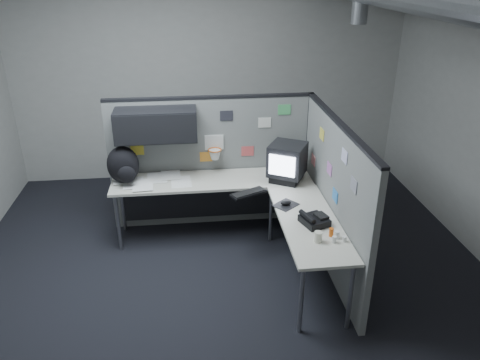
{
  "coord_description": "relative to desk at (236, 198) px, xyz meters",
  "views": [
    {
      "loc": [
        -0.34,
        -3.93,
        3.01
      ],
      "look_at": [
        0.15,
        0.35,
        1.0
      ],
      "focal_mm": 35.0,
      "sensor_mm": 36.0,
      "label": 1
    }
  ],
  "objects": [
    {
      "name": "room",
      "position": [
        0.41,
        -0.7,
        1.48
      ],
      "size": [
        5.62,
        5.62,
        3.22
      ],
      "color": "black",
      "rests_on": "ground"
    },
    {
      "name": "partition_back",
      "position": [
        -0.4,
        0.53,
        0.38
      ],
      "size": [
        2.44,
        0.42,
        1.63
      ],
      "color": "slate",
      "rests_on": "ground"
    },
    {
      "name": "partition_right",
      "position": [
        0.95,
        -0.49,
        0.21
      ],
      "size": [
        0.07,
        2.23,
        1.63
      ],
      "color": "slate",
      "rests_on": "ground"
    },
    {
      "name": "desk",
      "position": [
        0.0,
        0.0,
        0.0
      ],
      "size": [
        2.31,
        2.11,
        0.73
      ],
      "color": "beige",
      "rests_on": "ground"
    },
    {
      "name": "monitor",
      "position": [
        0.61,
        0.18,
        0.34
      ],
      "size": [
        0.51,
        0.51,
        0.43
      ],
      "rotation": [
        0.0,
        0.0,
        0.28
      ],
      "color": "black",
      "rests_on": "desk"
    },
    {
      "name": "keyboard",
      "position": [
        0.12,
        -0.16,
        0.13
      ],
      "size": [
        0.42,
        0.3,
        0.04
      ],
      "rotation": [
        0.0,
        0.0,
        -0.33
      ],
      "color": "black",
      "rests_on": "desk"
    },
    {
      "name": "mouse",
      "position": [
        0.47,
        -0.44,
        0.13
      ],
      "size": [
        0.3,
        0.3,
        0.05
      ],
      "rotation": [
        0.0,
        0.0,
        -0.11
      ],
      "color": "black",
      "rests_on": "desk"
    },
    {
      "name": "phone",
      "position": [
        0.66,
        -0.85,
        0.16
      ],
      "size": [
        0.29,
        0.31,
        0.12
      ],
      "rotation": [
        0.0,
        0.0,
        0.16
      ],
      "color": "black",
      "rests_on": "desk"
    },
    {
      "name": "bottles",
      "position": [
        0.79,
        -1.14,
        0.15
      ],
      "size": [
        0.14,
        0.16,
        0.08
      ],
      "rotation": [
        0.0,
        0.0,
        0.26
      ],
      "color": "silver",
      "rests_on": "desk"
    },
    {
      "name": "cup",
      "position": [
        0.62,
        -1.16,
        0.17
      ],
      "size": [
        0.08,
        0.08,
        0.1
      ],
      "primitive_type": "cylinder",
      "rotation": [
        0.0,
        0.0,
        -0.09
      ],
      "color": "beige",
      "rests_on": "desk"
    },
    {
      "name": "papers",
      "position": [
        -0.94,
        0.32,
        0.13
      ],
      "size": [
        0.9,
        0.6,
        0.02
      ],
      "rotation": [
        0.0,
        0.0,
        0.07
      ],
      "color": "white",
      "rests_on": "desk"
    },
    {
      "name": "backpack",
      "position": [
        -1.23,
        0.29,
        0.33
      ],
      "size": [
        0.36,
        0.33,
        0.44
      ],
      "rotation": [
        0.0,
        0.0,
        -0.01
      ],
      "color": "black",
      "rests_on": "desk"
    }
  ]
}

